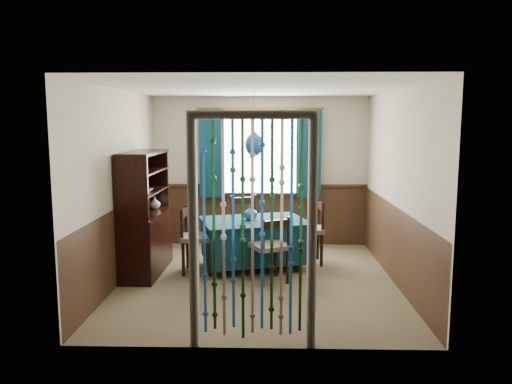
{
  "coord_description": "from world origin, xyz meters",
  "views": [
    {
      "loc": [
        0.15,
        -6.37,
        2.08
      ],
      "look_at": [
        -0.03,
        0.45,
        1.12
      ],
      "focal_mm": 35.0,
      "sensor_mm": 36.0,
      "label": 1
    }
  ],
  "objects_px": {
    "chair_left": "(196,238)",
    "pendant_lamp": "(254,145)",
    "bowl_shelf": "(144,191)",
    "dining_table": "(254,240)",
    "vase_sideboard": "(154,202)",
    "chair_right": "(310,230)",
    "chair_far": "(247,224)",
    "chair_near": "(271,247)",
    "sideboard": "(145,231)",
    "vase_table": "(250,213)"
  },
  "relations": [
    {
      "from": "sideboard",
      "to": "pendant_lamp",
      "type": "height_order",
      "value": "pendant_lamp"
    },
    {
      "from": "dining_table",
      "to": "chair_far",
      "type": "distance_m",
      "value": 0.68
    },
    {
      "from": "sideboard",
      "to": "vase_sideboard",
      "type": "xyz_separation_m",
      "value": [
        0.06,
        0.33,
        0.35
      ]
    },
    {
      "from": "sideboard",
      "to": "chair_far",
      "type": "bearing_deg",
      "value": 35.42
    },
    {
      "from": "chair_far",
      "to": "sideboard",
      "type": "xyz_separation_m",
      "value": [
        -1.36,
        -0.93,
        0.09
      ]
    },
    {
      "from": "chair_right",
      "to": "vase_table",
      "type": "height_order",
      "value": "chair_right"
    },
    {
      "from": "chair_left",
      "to": "vase_table",
      "type": "height_order",
      "value": "chair_left"
    },
    {
      "from": "pendant_lamp",
      "to": "bowl_shelf",
      "type": "distance_m",
      "value": 1.63
    },
    {
      "from": "dining_table",
      "to": "sideboard",
      "type": "relative_size",
      "value": 0.99
    },
    {
      "from": "chair_far",
      "to": "chair_left",
      "type": "relative_size",
      "value": 1.01
    },
    {
      "from": "chair_right",
      "to": "dining_table",
      "type": "bearing_deg",
      "value": 105.6
    },
    {
      "from": "chair_near",
      "to": "chair_right",
      "type": "height_order",
      "value": "chair_right"
    },
    {
      "from": "chair_near",
      "to": "vase_sideboard",
      "type": "relative_size",
      "value": 4.66
    },
    {
      "from": "dining_table",
      "to": "vase_sideboard",
      "type": "height_order",
      "value": "vase_sideboard"
    },
    {
      "from": "chair_far",
      "to": "vase_table",
      "type": "height_order",
      "value": "chair_far"
    },
    {
      "from": "chair_far",
      "to": "bowl_shelf",
      "type": "xyz_separation_m",
      "value": [
        -1.3,
        -1.15,
        0.69
      ]
    },
    {
      "from": "chair_near",
      "to": "chair_right",
      "type": "xyz_separation_m",
      "value": [
        0.58,
        0.94,
        0.02
      ]
    },
    {
      "from": "chair_left",
      "to": "sideboard",
      "type": "distance_m",
      "value": 0.7
    },
    {
      "from": "chair_left",
      "to": "bowl_shelf",
      "type": "xyz_separation_m",
      "value": [
        -0.63,
        -0.24,
        0.69
      ]
    },
    {
      "from": "chair_near",
      "to": "chair_left",
      "type": "xyz_separation_m",
      "value": [
        -1.04,
        0.42,
        0.02
      ]
    },
    {
      "from": "dining_table",
      "to": "chair_near",
      "type": "relative_size",
      "value": 1.88
    },
    {
      "from": "dining_table",
      "to": "vase_table",
      "type": "height_order",
      "value": "vase_table"
    },
    {
      "from": "sideboard",
      "to": "dining_table",
      "type": "bearing_deg",
      "value": 11.28
    },
    {
      "from": "dining_table",
      "to": "bowl_shelf",
      "type": "relative_size",
      "value": 7.05
    },
    {
      "from": "chair_far",
      "to": "sideboard",
      "type": "height_order",
      "value": "sideboard"
    },
    {
      "from": "chair_left",
      "to": "pendant_lamp",
      "type": "height_order",
      "value": "pendant_lamp"
    },
    {
      "from": "chair_right",
      "to": "bowl_shelf",
      "type": "bearing_deg",
      "value": 105.9
    },
    {
      "from": "pendant_lamp",
      "to": "bowl_shelf",
      "type": "height_order",
      "value": "pendant_lamp"
    },
    {
      "from": "chair_left",
      "to": "pendant_lamp",
      "type": "relative_size",
      "value": 1.03
    },
    {
      "from": "chair_far",
      "to": "chair_near",
      "type": "bearing_deg",
      "value": 84.36
    },
    {
      "from": "bowl_shelf",
      "to": "vase_sideboard",
      "type": "height_order",
      "value": "bowl_shelf"
    },
    {
      "from": "bowl_shelf",
      "to": "sideboard",
      "type": "bearing_deg",
      "value": 105.27
    },
    {
      "from": "dining_table",
      "to": "chair_far",
      "type": "bearing_deg",
      "value": 85.58
    },
    {
      "from": "chair_right",
      "to": "pendant_lamp",
      "type": "relative_size",
      "value": 1.05
    },
    {
      "from": "dining_table",
      "to": "chair_right",
      "type": "relative_size",
      "value": 1.78
    },
    {
      "from": "chair_near",
      "to": "vase_table",
      "type": "bearing_deg",
      "value": 85.7
    },
    {
      "from": "chair_near",
      "to": "chair_far",
      "type": "xyz_separation_m",
      "value": [
        -0.37,
        1.33,
        0.02
      ]
    },
    {
      "from": "dining_table",
      "to": "chair_left",
      "type": "height_order",
      "value": "chair_left"
    },
    {
      "from": "sideboard",
      "to": "chair_left",
      "type": "bearing_deg",
      "value": 2.76
    },
    {
      "from": "bowl_shelf",
      "to": "chair_near",
      "type": "bearing_deg",
      "value": -6.29
    },
    {
      "from": "chair_left",
      "to": "chair_right",
      "type": "xyz_separation_m",
      "value": [
        1.62,
        0.52,
        0.01
      ]
    },
    {
      "from": "dining_table",
      "to": "vase_sideboard",
      "type": "distance_m",
      "value": 1.53
    },
    {
      "from": "bowl_shelf",
      "to": "vase_sideboard",
      "type": "distance_m",
      "value": 0.6
    },
    {
      "from": "chair_near",
      "to": "chair_far",
      "type": "height_order",
      "value": "chair_far"
    },
    {
      "from": "chair_left",
      "to": "chair_far",
      "type": "bearing_deg",
      "value": 143.39
    },
    {
      "from": "chair_far",
      "to": "bowl_shelf",
      "type": "distance_m",
      "value": 1.87
    },
    {
      "from": "chair_right",
      "to": "chair_far",
      "type": "bearing_deg",
      "value": 65.03
    },
    {
      "from": "vase_table",
      "to": "chair_near",
      "type": "bearing_deg",
      "value": -67.78
    },
    {
      "from": "sideboard",
      "to": "vase_table",
      "type": "relative_size",
      "value": 8.84
    },
    {
      "from": "chair_near",
      "to": "chair_left",
      "type": "relative_size",
      "value": 0.96
    }
  ]
}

